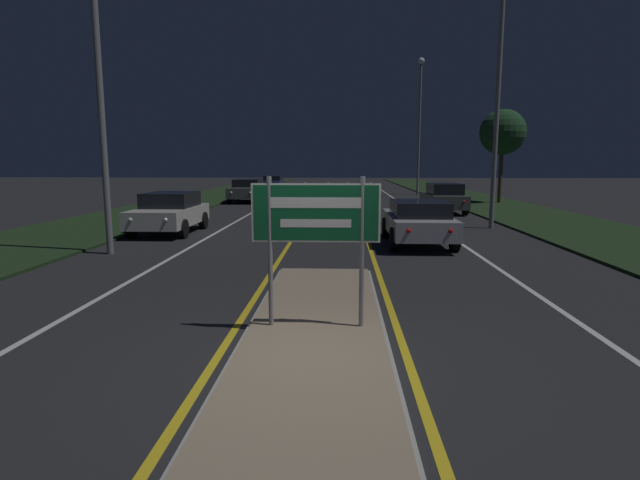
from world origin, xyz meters
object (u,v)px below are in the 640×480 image
at_px(car_receding_0, 418,221).
at_px(car_receding_1, 443,197).
at_px(streetlight_left_near, 94,4).
at_px(car_approaching_2, 273,182).
at_px(car_approaching_1, 247,190).
at_px(highway_sign, 316,221).
at_px(car_approaching_0, 170,212).
at_px(streetlight_right_near, 501,42).
at_px(streetlight_right_far, 420,111).

relative_size(car_receding_0, car_receding_1, 0.98).
height_order(streetlight_left_near, car_receding_1, streetlight_left_near).
bearing_deg(car_receding_1, car_approaching_2, 118.94).
bearing_deg(car_approaching_1, highway_sign, -77.14).
bearing_deg(highway_sign, car_receding_0, 71.57).
distance_m(car_receding_0, car_approaching_1, 18.74).
relative_size(car_approaching_1, car_approaching_2, 0.95).
xyz_separation_m(highway_sign, car_approaching_0, (-5.87, 10.61, -0.93)).
bearing_deg(car_approaching_1, streetlight_right_near, -46.55).
bearing_deg(streetlight_left_near, highway_sign, -45.90).
bearing_deg(car_receding_1, highway_sign, -106.87).
distance_m(car_receding_0, car_approaching_0, 8.95).
distance_m(streetlight_right_near, car_approaching_1, 18.50).
bearing_deg(car_receding_0, car_approaching_0, 165.54).
bearing_deg(car_approaching_2, car_receding_0, -74.29).
distance_m(car_receding_1, car_approaching_2, 24.16).
bearing_deg(car_receding_1, streetlight_right_near, -84.31).
bearing_deg(highway_sign, streetlight_right_near, 63.20).
height_order(streetlight_right_near, car_approaching_2, streetlight_right_near).
xyz_separation_m(streetlight_left_near, car_approaching_2, (0.09, 33.45, -5.94)).
distance_m(car_receding_0, car_receding_1, 10.65).
bearing_deg(car_approaching_1, streetlight_right_far, 33.38).
xyz_separation_m(streetlight_right_near, streetlight_right_far, (0.25, 20.72, -0.42)).
relative_size(streetlight_right_far, car_approaching_1, 2.45).
distance_m(streetlight_right_near, car_receding_1, 8.80).
xyz_separation_m(streetlight_right_far, car_approaching_2, (-12.56, 6.64, -5.83)).
relative_size(car_receding_1, car_approaching_1, 1.03).
bearing_deg(car_receding_1, car_receding_0, -105.58).
relative_size(streetlight_right_near, car_receding_0, 2.38).
xyz_separation_m(streetlight_left_near, car_receding_1, (11.78, 12.31, -5.89)).
height_order(car_receding_1, car_approaching_2, car_receding_1).
bearing_deg(car_approaching_0, streetlight_right_far, 61.18).
relative_size(car_receding_1, car_approaching_2, 0.98).
xyz_separation_m(car_receding_0, car_approaching_0, (-8.67, 2.24, 0.03)).
xyz_separation_m(streetlight_right_near, car_approaching_2, (-12.31, 27.36, -6.25)).
bearing_deg(car_receding_0, highway_sign, -108.43).
bearing_deg(streetlight_right_near, highway_sign, -116.80).
bearing_deg(streetlight_right_far, car_approaching_0, -118.82).
height_order(streetlight_right_far, car_receding_1, streetlight_right_far).
distance_m(highway_sign, car_approaching_0, 12.16).
bearing_deg(streetlight_right_far, car_receding_1, -93.43).
height_order(highway_sign, car_receding_1, highway_sign).
bearing_deg(streetlight_left_near, car_approaching_1, 88.76).
xyz_separation_m(highway_sign, car_approaching_1, (-5.72, 25.07, -0.91)).
relative_size(streetlight_left_near, car_receding_0, 2.56).
distance_m(car_approaching_0, car_approaching_2, 29.16).
distance_m(car_approaching_1, car_approaching_2, 14.71).
bearing_deg(car_approaching_0, streetlight_right_near, 8.42).
distance_m(car_receding_1, car_approaching_1, 13.07).
xyz_separation_m(streetlight_left_near, streetlight_right_far, (12.65, 26.81, -0.11)).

